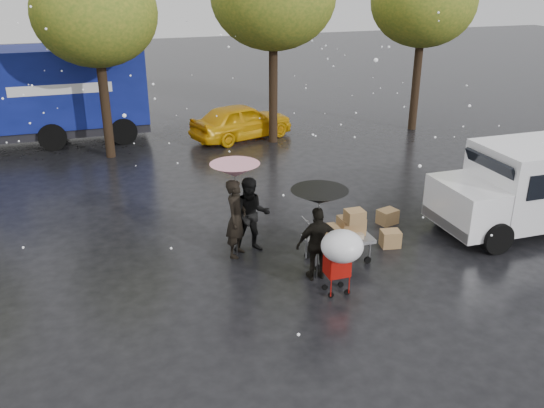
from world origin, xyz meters
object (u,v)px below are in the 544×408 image
object	(u,v)px
person_black	(318,244)
white_van	(537,184)
blue_truck	(39,96)
yellow_taxi	(242,121)
vendor_cart	(342,231)
shopping_cart	(341,249)
person_pink	(236,218)

from	to	relation	value
person_black	white_van	size ratio (longest dim) A/B	0.33
blue_truck	yellow_taxi	size ratio (longest dim) A/B	2.06
yellow_taxi	vendor_cart	bearing A→B (deg)	159.33
shopping_cart	white_van	size ratio (longest dim) A/B	0.30
person_black	shopping_cart	world-z (taller)	person_black
blue_truck	vendor_cart	bearing A→B (deg)	-60.94
white_van	yellow_taxi	bearing A→B (deg)	115.79
yellow_taxi	person_black	bearing A→B (deg)	155.20
person_black	white_van	distance (m)	6.27
person_pink	person_black	bearing A→B (deg)	-103.41
person_black	white_van	world-z (taller)	white_van
blue_truck	yellow_taxi	world-z (taller)	blue_truck
person_black	yellow_taxi	distance (m)	10.99
vendor_cart	yellow_taxi	distance (m)	10.36
shopping_cart	white_van	xyz separation A→B (m)	(6.07, 1.58, 0.10)
white_van	blue_truck	xyz separation A→B (m)	(-12.14, 11.94, 0.60)
shopping_cart	white_van	world-z (taller)	white_van
person_black	vendor_cart	size ratio (longest dim) A/B	1.07
vendor_cart	blue_truck	distance (m)	13.91
person_black	blue_truck	size ratio (longest dim) A/B	0.20
person_pink	vendor_cart	xyz separation A→B (m)	(2.17, -1.00, -0.20)
person_pink	shopping_cart	world-z (taller)	person_pink
white_van	yellow_taxi	world-z (taller)	white_van
white_van	blue_truck	bearing A→B (deg)	135.48
white_van	shopping_cart	bearing A→B (deg)	-165.41
yellow_taxi	blue_truck	bearing A→B (deg)	58.23
blue_truck	white_van	bearing A→B (deg)	-44.52
blue_truck	person_pink	bearing A→B (deg)	-67.70
person_black	shopping_cart	distance (m)	0.88
person_pink	yellow_taxi	bearing A→B (deg)	19.75
shopping_cart	yellow_taxi	size ratio (longest dim) A/B	0.36
person_pink	yellow_taxi	distance (m)	9.72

